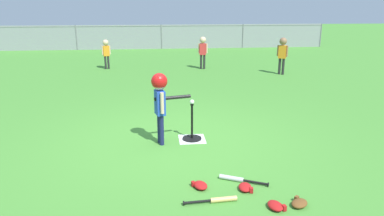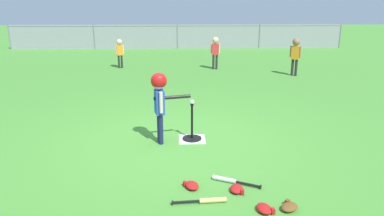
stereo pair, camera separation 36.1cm
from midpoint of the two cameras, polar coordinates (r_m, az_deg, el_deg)
name	(u,v)px [view 2 (the right image)]	position (r m, az deg, el deg)	size (l,w,h in m)	color
ground_plane	(175,142)	(5.90, -0.97, -5.43)	(60.00, 60.00, 0.00)	#478C33
home_plate	(192,139)	(5.99, 1.73, -5.02)	(0.44, 0.44, 0.01)	white
batting_tee	(192,134)	(5.96, 1.74, -4.22)	(0.32, 0.32, 0.62)	black
baseball_on_tee	(192,102)	(5.78, 1.79, 0.98)	(0.07, 0.07, 0.07)	white
batter_child	(160,94)	(5.60, -3.38, 2.30)	(0.63, 0.33, 1.17)	#191E4C
fielder_near_right	(120,49)	(12.51, -10.73, 9.22)	(0.28, 0.20, 1.00)	#262626
fielder_deep_center	(296,52)	(11.48, 17.17, 8.62)	(0.30, 0.24, 1.15)	#262626
fielder_deep_left	(215,48)	(12.12, 4.62, 9.51)	(0.32, 0.22, 1.09)	#262626
spare_bat_silver	(229,180)	(4.68, 8.29, -11.46)	(0.60, 0.33, 0.06)	silver
spare_bat_wood	(207,200)	(4.23, 4.97, -14.63)	(0.63, 0.10, 0.06)	#DBB266
glove_by_plate	(192,185)	(4.51, 2.30, -12.35)	(0.22, 0.25, 0.07)	#B21919
glove_near_bats	(289,207)	(4.29, 17.78, -14.91)	(0.27, 0.26, 0.07)	brown
glove_tossed_aside	(265,209)	(4.18, 14.10, -15.45)	(0.21, 0.25, 0.07)	#B21919
glove_outfield_drop	(237,189)	(4.49, 9.57, -12.73)	(0.20, 0.25, 0.07)	#B21919
outfield_fence	(177,36)	(17.51, -1.75, 11.51)	(16.06, 0.06, 1.15)	slate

